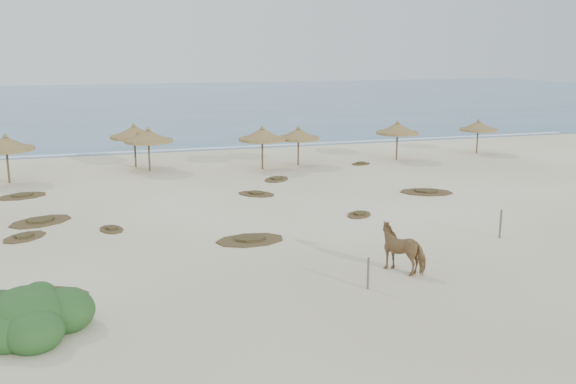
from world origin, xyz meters
name	(u,v)px	position (x,y,z in m)	size (l,w,h in m)	color
ground	(271,248)	(0.00, 0.00, 0.00)	(160.00, 160.00, 0.00)	#F8ECCC
ocean	(133,101)	(0.00, 75.00, 0.00)	(200.00, 100.00, 0.01)	#2D5B87
foam_line	(179,150)	(0.00, 26.00, 0.00)	(70.00, 0.60, 0.01)	silver
palapa_1	(6,144)	(-11.04, 16.41, 2.24)	(3.25, 3.25, 2.89)	#4F3929
palapa_2	(148,137)	(-2.96, 17.71, 2.20)	(3.72, 3.72, 2.83)	#4F3929
palapa_3	(134,133)	(-3.69, 19.49, 2.25)	(3.98, 3.98, 2.90)	#4F3929
palapa_4	(262,135)	(4.04, 16.28, 2.19)	(3.17, 3.17, 2.83)	#4F3929
palapa_5	(298,135)	(6.67, 16.93, 2.05)	(3.16, 3.16, 2.64)	#4F3929
palapa_6	(398,129)	(13.89, 16.95, 2.15)	(3.09, 3.09, 2.77)	#4F3929
palapa_7	(478,126)	(20.89, 17.80, 1.98)	(3.49, 3.49, 2.56)	#4F3929
horse	(404,248)	(3.68, -3.86, 0.81)	(0.87, 1.91, 1.61)	olive
fence_post_near	(368,273)	(1.78, -5.11, 0.53)	(0.08, 0.08, 1.05)	brown
fence_post_far	(501,224)	(9.30, -1.47, 0.59)	(0.09, 0.09, 1.19)	brown
bush	(28,317)	(-8.37, -5.51, 0.51)	(3.50, 3.09, 1.57)	#2D5625
scrub_0	(24,237)	(-9.27, 4.30, 0.05)	(2.26, 2.31, 0.16)	brown
scrub_1	(41,221)	(-8.79, 6.70, 0.05)	(3.38, 3.05, 0.16)	brown
scrub_2	(111,229)	(-5.83, 4.44, 0.05)	(1.29, 1.65, 0.16)	brown
scrub_3	(256,194)	(1.80, 9.22, 0.05)	(2.42, 2.37, 0.16)	brown
scrub_4	(359,214)	(5.26, 3.57, 0.05)	(1.81, 1.84, 0.16)	brown
scrub_5	(426,192)	(10.64, 6.95, 0.05)	(3.31, 2.78, 0.16)	brown
scrub_6	(22,196)	(-10.03, 12.37, 0.05)	(2.94, 2.43, 0.16)	brown
scrub_7	(277,179)	(3.92, 12.66, 0.05)	(2.25, 2.36, 0.16)	brown
scrub_9	(250,240)	(-0.55, 1.16, 0.05)	(2.91, 1.97, 0.16)	brown
scrub_10	(361,164)	(10.78, 16.00, 0.05)	(1.74, 1.48, 0.16)	brown
scrub_11	(55,294)	(-7.82, -2.76, 0.05)	(2.64, 2.28, 0.16)	brown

